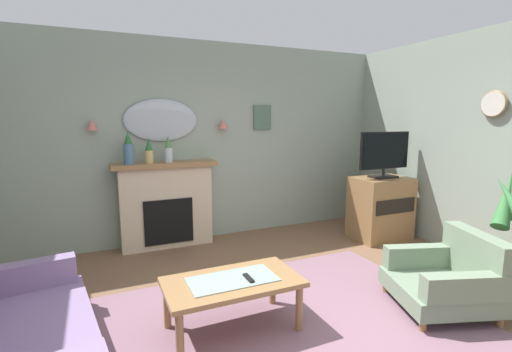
{
  "coord_description": "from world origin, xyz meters",
  "views": [
    {
      "loc": [
        -1.39,
        -2.23,
        1.74
      ],
      "look_at": [
        0.32,
        1.57,
        1.07
      ],
      "focal_mm": 25.3,
      "sensor_mm": 36.0,
      "label": 1
    }
  ],
  "objects_px": {
    "tv_remote": "(249,278)",
    "wall_sconce_right": "(223,124)",
    "mantel_vase_left": "(128,149)",
    "coffee_table": "(232,286)",
    "floral_couch": "(8,334)",
    "mantel_vase_right": "(168,149)",
    "wall_sconce_left": "(92,125)",
    "mantel_vase_centre": "(149,151)",
    "tv_cabinet": "(380,208)",
    "wall_mirror": "(161,120)",
    "armchair_beside_couch": "(450,277)",
    "framed_picture": "(262,117)",
    "wall_clock": "(494,104)",
    "fireplace": "(167,205)",
    "tv_flatscreen": "(385,153)"
  },
  "relations": [
    {
      "from": "wall_mirror",
      "to": "tv_remote",
      "type": "distance_m",
      "value": 2.75
    },
    {
      "from": "fireplace",
      "to": "wall_sconce_right",
      "type": "xyz_separation_m",
      "value": [
        0.85,
        0.09,
        1.09
      ]
    },
    {
      "from": "wall_sconce_left",
      "to": "framed_picture",
      "type": "xyz_separation_m",
      "value": [
        2.35,
        0.06,
        0.09
      ]
    },
    {
      "from": "wall_mirror",
      "to": "armchair_beside_couch",
      "type": "relative_size",
      "value": 0.93
    },
    {
      "from": "wall_clock",
      "to": "wall_sconce_left",
      "type": "bearing_deg",
      "value": 152.76
    },
    {
      "from": "mantel_vase_right",
      "to": "coffee_table",
      "type": "height_order",
      "value": "mantel_vase_right"
    },
    {
      "from": "wall_clock",
      "to": "tv_cabinet",
      "type": "distance_m",
      "value": 1.92
    },
    {
      "from": "mantel_vase_right",
      "to": "wall_sconce_left",
      "type": "relative_size",
      "value": 2.51
    },
    {
      "from": "framed_picture",
      "to": "mantel_vase_centre",
      "type": "bearing_deg",
      "value": -173.96
    },
    {
      "from": "coffee_table",
      "to": "framed_picture",
      "type": "bearing_deg",
      "value": 59.88
    },
    {
      "from": "fireplace",
      "to": "wall_clock",
      "type": "xyz_separation_m",
      "value": [
        3.39,
        -2.09,
        1.33
      ]
    },
    {
      "from": "fireplace",
      "to": "wall_sconce_left",
      "type": "relative_size",
      "value": 9.71
    },
    {
      "from": "mantel_vase_left",
      "to": "coffee_table",
      "type": "xyz_separation_m",
      "value": [
        0.56,
        -2.21,
        -0.96
      ]
    },
    {
      "from": "framed_picture",
      "to": "coffee_table",
      "type": "bearing_deg",
      "value": -120.12
    },
    {
      "from": "mantel_vase_centre",
      "to": "framed_picture",
      "type": "xyz_separation_m",
      "value": [
        1.7,
        0.18,
        0.43
      ]
    },
    {
      "from": "wall_clock",
      "to": "framed_picture",
      "type": "relative_size",
      "value": 0.86
    },
    {
      "from": "tv_remote",
      "to": "wall_sconce_right",
      "type": "bearing_deg",
      "value": 75.5
    },
    {
      "from": "armchair_beside_couch",
      "to": "tv_cabinet",
      "type": "height_order",
      "value": "tv_cabinet"
    },
    {
      "from": "wall_clock",
      "to": "tv_remote",
      "type": "relative_size",
      "value": 1.94
    },
    {
      "from": "coffee_table",
      "to": "floral_couch",
      "type": "bearing_deg",
      "value": 177.01
    },
    {
      "from": "fireplace",
      "to": "coffee_table",
      "type": "height_order",
      "value": "fireplace"
    },
    {
      "from": "tv_remote",
      "to": "fireplace",
      "type": "bearing_deg",
      "value": 95.82
    },
    {
      "from": "wall_clock",
      "to": "tv_flatscreen",
      "type": "distance_m",
      "value": 1.41
    },
    {
      "from": "wall_sconce_left",
      "to": "framed_picture",
      "type": "bearing_deg",
      "value": 1.46
    },
    {
      "from": "tv_remote",
      "to": "floral_couch",
      "type": "height_order",
      "value": "floral_couch"
    },
    {
      "from": "mantel_vase_right",
      "to": "tv_cabinet",
      "type": "distance_m",
      "value": 3.1
    },
    {
      "from": "wall_sconce_left",
      "to": "framed_picture",
      "type": "relative_size",
      "value": 0.39
    },
    {
      "from": "mantel_vase_right",
      "to": "wall_mirror",
      "type": "xyz_separation_m",
      "value": [
        -0.05,
        0.17,
        0.38
      ]
    },
    {
      "from": "mantel_vase_centre",
      "to": "mantel_vase_left",
      "type": "bearing_deg",
      "value": 180.0
    },
    {
      "from": "armchair_beside_couch",
      "to": "wall_clock",
      "type": "bearing_deg",
      "value": 25.08
    },
    {
      "from": "mantel_vase_left",
      "to": "armchair_beside_couch",
      "type": "distance_m",
      "value": 3.82
    },
    {
      "from": "wall_sconce_left",
      "to": "tv_flatscreen",
      "type": "distance_m",
      "value": 3.9
    },
    {
      "from": "mantel_vase_left",
      "to": "floral_couch",
      "type": "relative_size",
      "value": 0.23
    },
    {
      "from": "mantel_vase_right",
      "to": "wall_mirror",
      "type": "distance_m",
      "value": 0.42
    },
    {
      "from": "floral_couch",
      "to": "tv_cabinet",
      "type": "bearing_deg",
      "value": 15.72
    },
    {
      "from": "mantel_vase_right",
      "to": "armchair_beside_couch",
      "type": "relative_size",
      "value": 0.34
    },
    {
      "from": "wall_mirror",
      "to": "wall_clock",
      "type": "relative_size",
      "value": 3.1
    },
    {
      "from": "wall_mirror",
      "to": "tv_remote",
      "type": "height_order",
      "value": "wall_mirror"
    },
    {
      "from": "wall_sconce_left",
      "to": "wall_clock",
      "type": "bearing_deg",
      "value": -27.24
    },
    {
      "from": "wall_clock",
      "to": "framed_picture",
      "type": "height_order",
      "value": "wall_clock"
    },
    {
      "from": "floral_couch",
      "to": "mantel_vase_left",
      "type": "bearing_deg",
      "value": 65.0
    },
    {
      "from": "wall_clock",
      "to": "tv_cabinet",
      "type": "bearing_deg",
      "value": 113.81
    },
    {
      "from": "fireplace",
      "to": "wall_sconce_left",
      "type": "xyz_separation_m",
      "value": [
        -0.85,
        0.09,
        1.09
      ]
    },
    {
      "from": "mantel_vase_left",
      "to": "mantel_vase_centre",
      "type": "height_order",
      "value": "mantel_vase_left"
    },
    {
      "from": "mantel_vase_right",
      "to": "floral_couch",
      "type": "xyz_separation_m",
      "value": [
        -1.49,
        -2.13,
        -1.01
      ]
    },
    {
      "from": "wall_clock",
      "to": "framed_picture",
      "type": "distance_m",
      "value": 2.94
    },
    {
      "from": "mantel_vase_right",
      "to": "floral_couch",
      "type": "distance_m",
      "value": 2.79
    },
    {
      "from": "wall_sconce_left",
      "to": "armchair_beside_couch",
      "type": "height_order",
      "value": "wall_sconce_left"
    },
    {
      "from": "coffee_table",
      "to": "floral_couch",
      "type": "relative_size",
      "value": 0.61
    },
    {
      "from": "coffee_table",
      "to": "tv_cabinet",
      "type": "distance_m",
      "value": 3.06
    }
  ]
}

